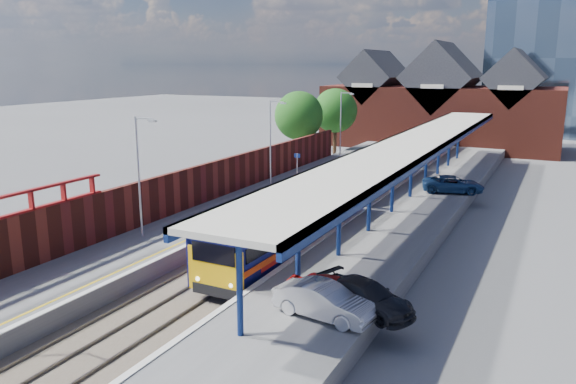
# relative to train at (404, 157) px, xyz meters

# --- Properties ---
(ground) EXTENTS (240.00, 240.00, 0.00)m
(ground) POSITION_rel_train_xyz_m (-1.49, -4.36, -2.12)
(ground) COLOR #5B5B5E
(ground) RESTS_ON ground
(ballast_bed) EXTENTS (6.00, 76.00, 0.06)m
(ballast_bed) POSITION_rel_train_xyz_m (-1.49, -14.36, -2.09)
(ballast_bed) COLOR #473D33
(ballast_bed) RESTS_ON ground
(rails) EXTENTS (4.51, 76.00, 0.14)m
(rails) POSITION_rel_train_xyz_m (-1.49, -14.36, -2.00)
(rails) COLOR slate
(rails) RESTS_ON ground
(left_platform) EXTENTS (5.00, 76.00, 1.00)m
(left_platform) POSITION_rel_train_xyz_m (-6.99, -14.36, -1.62)
(left_platform) COLOR #565659
(left_platform) RESTS_ON ground
(right_platform) EXTENTS (6.00, 76.00, 1.00)m
(right_platform) POSITION_rel_train_xyz_m (4.51, -14.36, -1.62)
(right_platform) COLOR #565659
(right_platform) RESTS_ON ground
(coping_left) EXTENTS (0.30, 76.00, 0.05)m
(coping_left) POSITION_rel_train_xyz_m (-4.64, -14.36, -1.10)
(coping_left) COLOR silver
(coping_left) RESTS_ON left_platform
(coping_right) EXTENTS (0.30, 76.00, 0.05)m
(coping_right) POSITION_rel_train_xyz_m (1.66, -14.36, -1.10)
(coping_right) COLOR silver
(coping_right) RESTS_ON right_platform
(yellow_line) EXTENTS (0.14, 76.00, 0.01)m
(yellow_line) POSITION_rel_train_xyz_m (-5.24, -14.36, -1.12)
(yellow_line) COLOR yellow
(yellow_line) RESTS_ON left_platform
(train) EXTENTS (3.11, 65.95, 3.45)m
(train) POSITION_rel_train_xyz_m (0.00, 0.00, 0.00)
(train) COLOR #0C115A
(train) RESTS_ON ground
(canopy) EXTENTS (4.50, 52.00, 4.48)m
(canopy) POSITION_rel_train_xyz_m (3.99, -12.41, 3.13)
(canopy) COLOR navy
(canopy) RESTS_ON right_platform
(lamp_post_b) EXTENTS (1.48, 0.18, 7.00)m
(lamp_post_b) POSITION_rel_train_xyz_m (-7.86, -28.36, 2.87)
(lamp_post_b) COLOR #A5A8AA
(lamp_post_b) RESTS_ON left_platform
(lamp_post_c) EXTENTS (1.48, 0.18, 7.00)m
(lamp_post_c) POSITION_rel_train_xyz_m (-7.86, -12.36, 2.87)
(lamp_post_c) COLOR #A5A8AA
(lamp_post_c) RESTS_ON left_platform
(lamp_post_d) EXTENTS (1.48, 0.18, 7.00)m
(lamp_post_d) POSITION_rel_train_xyz_m (-7.86, 3.64, 2.87)
(lamp_post_d) COLOR #A5A8AA
(lamp_post_d) RESTS_ON left_platform
(platform_sign) EXTENTS (0.55, 0.08, 2.50)m
(platform_sign) POSITION_rel_train_xyz_m (-6.49, -10.36, 0.57)
(platform_sign) COLOR #A5A8AA
(platform_sign) RESTS_ON left_platform
(brick_wall) EXTENTS (0.35, 50.00, 3.86)m
(brick_wall) POSITION_rel_train_xyz_m (-9.59, -20.82, 0.33)
(brick_wall) COLOR maroon
(brick_wall) RESTS_ON left_platform
(station_building) EXTENTS (30.00, 12.12, 13.78)m
(station_building) POSITION_rel_train_xyz_m (-1.49, 23.64, 3.33)
(station_building) COLOR maroon
(station_building) RESTS_ON ground
(glass_tower) EXTENTS (14.20, 14.20, 40.30)m
(glass_tower) POSITION_rel_train_xyz_m (8.51, 45.64, 18.08)
(glass_tower) COLOR #48607B
(glass_tower) RESTS_ON ground
(tree_near) EXTENTS (5.20, 5.20, 8.10)m
(tree_near) POSITION_rel_train_xyz_m (-11.84, 1.55, 3.23)
(tree_near) COLOR #382314
(tree_near) RESTS_ON ground
(tree_far) EXTENTS (5.20, 5.20, 8.10)m
(tree_far) POSITION_rel_train_xyz_m (-10.84, 9.55, 3.23)
(tree_far) COLOR #382314
(tree_far) RESTS_ON ground
(parked_car_red) EXTENTS (3.86, 1.79, 1.28)m
(parked_car_red) POSITION_rel_train_xyz_m (5.44, -32.32, -0.48)
(parked_car_red) COLOR maroon
(parked_car_red) RESTS_ON right_platform
(parked_car_silver) EXTENTS (4.35, 2.07, 1.38)m
(parked_car_silver) POSITION_rel_train_xyz_m (5.72, -33.58, -0.43)
(parked_car_silver) COLOR silver
(parked_car_silver) RESTS_ON right_platform
(parked_car_dark) EXTENTS (4.68, 3.20, 1.26)m
(parked_car_dark) POSITION_rel_train_xyz_m (7.01, -32.30, -0.49)
(parked_car_dark) COLOR black
(parked_car_dark) RESTS_ON right_platform
(parked_car_blue) EXTENTS (5.09, 3.22, 1.31)m
(parked_car_blue) POSITION_rel_train_xyz_m (6.14, -8.43, -0.47)
(parked_car_blue) COLOR navy
(parked_car_blue) RESTS_ON right_platform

